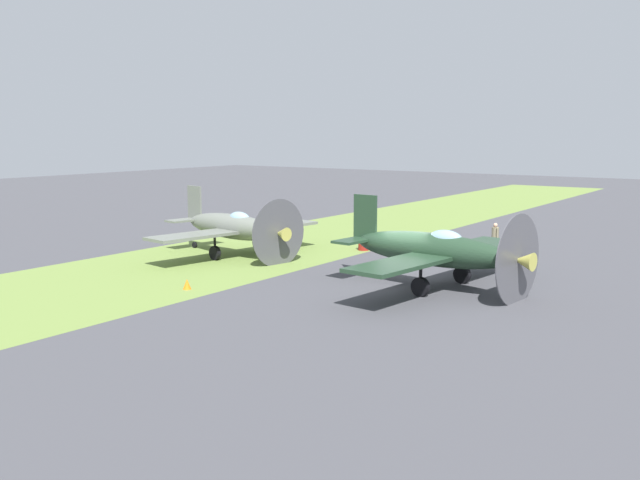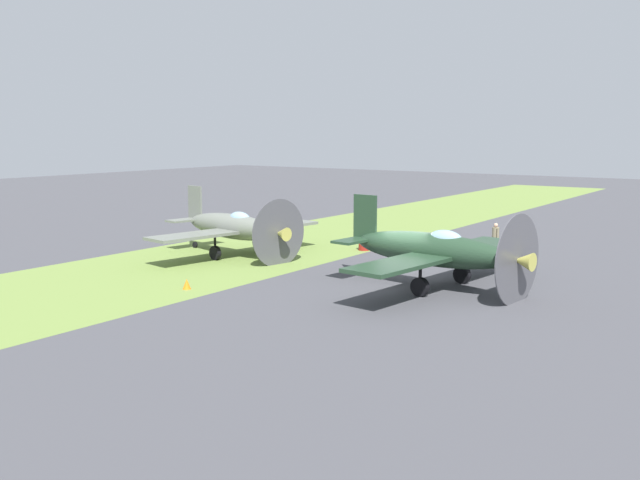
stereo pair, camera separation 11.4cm
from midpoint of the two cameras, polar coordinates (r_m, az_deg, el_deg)
ground_plane at (r=32.02m, az=6.74°, el=-3.41°), size 160.00×160.00×0.00m
grass_verge at (r=38.35m, az=-7.95°, el=-1.43°), size 120.00×11.00×0.01m
airplane_lead at (r=30.84m, az=9.20°, el=-0.79°), size 11.19×8.88×3.97m
airplane_wingman at (r=38.79m, az=-6.76°, el=1.05°), size 10.60×8.44×3.75m
ground_crew_chief at (r=40.09m, az=13.86°, el=0.16°), size 0.46×0.49×1.73m
fuel_drum at (r=40.47m, az=3.59°, el=-0.19°), size 0.60×0.60×0.90m
runway_marker_cone at (r=31.04m, az=-10.45°, el=-3.47°), size 0.36×0.36×0.44m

